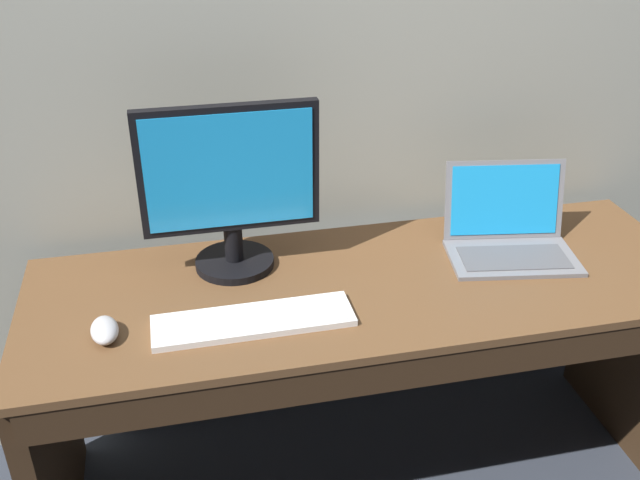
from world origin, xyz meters
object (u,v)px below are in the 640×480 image
Objects in this scene: laptop_space_gray at (509,235)px; external_monitor at (230,188)px; wired_keyboard at (253,320)px; computer_mouse at (105,330)px.

laptop_space_gray is 0.83× the size of external_monitor.
laptop_space_gray is 0.78m from wired_keyboard.
laptop_space_gray is 1.11m from computer_mouse.
laptop_space_gray is 3.58× the size of computer_mouse.
laptop_space_gray reaches higher than wired_keyboard.
wired_keyboard is at bearing -87.40° from external_monitor.
external_monitor reaches higher than computer_mouse.
wired_keyboard is 4.51× the size of computer_mouse.
external_monitor is 0.95× the size of wired_keyboard.
wired_keyboard is (0.01, -0.27, -0.23)m from external_monitor.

